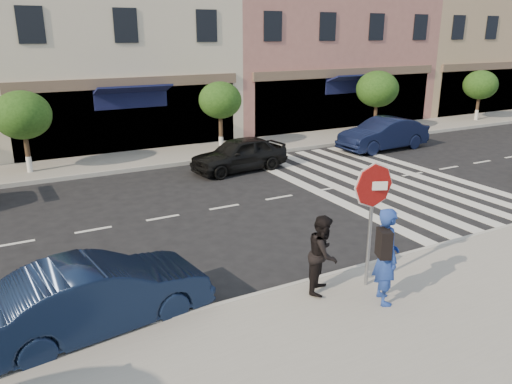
{
  "coord_description": "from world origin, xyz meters",
  "views": [
    {
      "loc": [
        -6.12,
        -9.44,
        5.23
      ],
      "look_at": [
        -0.46,
        1.05,
        1.4
      ],
      "focal_mm": 35.0,
      "sensor_mm": 36.0,
      "label": 1
    }
  ],
  "objects_px": {
    "car_near_mid": "(98,295)",
    "car_far_mid": "(239,154)",
    "walker": "(323,254)",
    "stop_sign": "(373,198)",
    "photographer": "(387,256)",
    "car_far_right": "(383,134)"
  },
  "relations": [
    {
      "from": "walker",
      "to": "car_far_mid",
      "type": "distance_m",
      "value": 10.1
    },
    {
      "from": "photographer",
      "to": "car_far_right",
      "type": "bearing_deg",
      "value": -17.92
    },
    {
      "from": "stop_sign",
      "to": "car_far_mid",
      "type": "bearing_deg",
      "value": 103.08
    },
    {
      "from": "stop_sign",
      "to": "car_far_mid",
      "type": "xyz_separation_m",
      "value": [
        1.96,
        9.93,
        -1.41
      ]
    },
    {
      "from": "photographer",
      "to": "car_far_mid",
      "type": "relative_size",
      "value": 0.5
    },
    {
      "from": "photographer",
      "to": "car_far_mid",
      "type": "xyz_separation_m",
      "value": [
        2.1,
        10.59,
        -0.46
      ]
    },
    {
      "from": "car_near_mid",
      "to": "car_far_mid",
      "type": "relative_size",
      "value": 1.05
    },
    {
      "from": "car_far_right",
      "to": "walker",
      "type": "bearing_deg",
      "value": -48.97
    },
    {
      "from": "stop_sign",
      "to": "photographer",
      "type": "xyz_separation_m",
      "value": [
        -0.15,
        -0.66,
        -0.95
      ]
    },
    {
      "from": "car_near_mid",
      "to": "car_far_right",
      "type": "relative_size",
      "value": 0.93
    },
    {
      "from": "walker",
      "to": "car_far_mid",
      "type": "bearing_deg",
      "value": 30.18
    },
    {
      "from": "walker",
      "to": "car_far_right",
      "type": "distance_m",
      "value": 14.35
    },
    {
      "from": "stop_sign",
      "to": "car_near_mid",
      "type": "relative_size",
      "value": 0.65
    },
    {
      "from": "stop_sign",
      "to": "car_near_mid",
      "type": "xyz_separation_m",
      "value": [
        -5.23,
        1.26,
        -1.4
      ]
    },
    {
      "from": "car_far_mid",
      "to": "car_far_right",
      "type": "distance_m",
      "value": 7.54
    },
    {
      "from": "walker",
      "to": "car_near_mid",
      "type": "xyz_separation_m",
      "value": [
        -4.26,
        1.0,
        -0.29
      ]
    },
    {
      "from": "stop_sign",
      "to": "car_far_right",
      "type": "height_order",
      "value": "stop_sign"
    },
    {
      "from": "car_near_mid",
      "to": "car_far_mid",
      "type": "distance_m",
      "value": 11.26
    },
    {
      "from": "photographer",
      "to": "walker",
      "type": "bearing_deg",
      "value": 65.43
    },
    {
      "from": "walker",
      "to": "car_near_mid",
      "type": "height_order",
      "value": "walker"
    },
    {
      "from": "stop_sign",
      "to": "car_far_mid",
      "type": "relative_size",
      "value": 0.68
    },
    {
      "from": "stop_sign",
      "to": "car_near_mid",
      "type": "distance_m",
      "value": 5.56
    }
  ]
}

